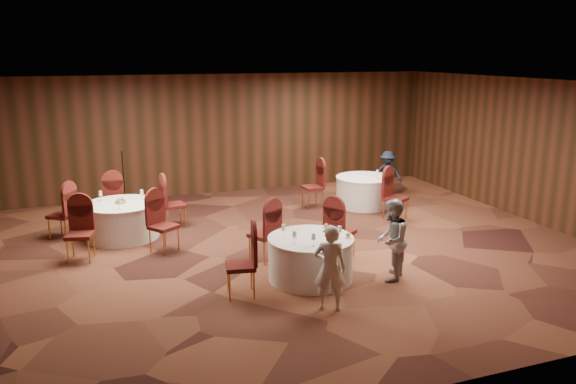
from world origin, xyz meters
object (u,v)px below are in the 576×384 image
object	(u,v)px
table_left	(122,220)
mic_stand	(125,195)
table_right	(364,191)
woman_a	(330,268)
table_main	(311,258)
woman_b	(391,240)
man_c	(387,173)

from	to	relation	value
table_left	mic_stand	distance (m)	2.01
table_left	table_right	bearing A→B (deg)	5.17
woman_a	table_right	bearing A→B (deg)	-98.40
table_left	woman_a	distance (m)	5.29
table_main	woman_b	size ratio (longest dim) A/B	1.04
table_right	mic_stand	bearing A→B (deg)	165.58
woman_a	table_main	bearing A→B (deg)	-74.50
woman_a	table_left	bearing A→B (deg)	-35.66
table_main	table_right	size ratio (longest dim) A/B	1.02
table_main	mic_stand	xyz separation A→B (m)	(-2.64, 5.37, 0.05)
mic_stand	woman_b	world-z (taller)	mic_stand
table_left	man_c	bearing A→B (deg)	10.56
table_main	man_c	bearing A→B (deg)	48.53
table_right	woman_a	world-z (taller)	woman_a
table_right	man_c	world-z (taller)	man_c
mic_stand	woman_a	size ratio (longest dim) A/B	1.12
woman_b	mic_stand	bearing A→B (deg)	-105.97
table_main	table_right	bearing A→B (deg)	52.08
table_right	mic_stand	xyz separation A→B (m)	(-5.69, 1.46, 0.05)
table_right	man_c	bearing A→B (deg)	35.23
table_main	man_c	world-z (taller)	man_c
table_left	man_c	xyz separation A→B (m)	(6.98, 1.30, 0.22)
table_right	woman_b	distance (m)	4.73
table_right	woman_a	distance (m)	6.03
table_main	woman_b	world-z (taller)	woman_b
woman_b	man_c	distance (m)	5.89
table_right	table_left	bearing A→B (deg)	-174.83
mic_stand	woman_b	bearing A→B (deg)	-56.18
table_left	woman_a	size ratio (longest dim) A/B	1.13
table_main	man_c	xyz separation A→B (m)	(4.13, 4.68, 0.22)
table_right	woman_b	bearing A→B (deg)	-112.08
woman_a	man_c	bearing A→B (deg)	-102.41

